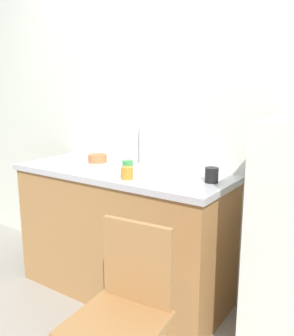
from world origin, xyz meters
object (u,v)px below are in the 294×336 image
object	(u,v)px
terracotta_bowl	(98,158)
cup_orange	(127,173)
chair	(123,313)
cup_black	(212,175)
cup_green	(128,167)

from	to	relation	value
terracotta_bowl	cup_orange	distance (m)	0.60
chair	cup_black	bearing A→B (deg)	82.47
chair	cup_green	size ratio (longest dim) A/B	9.97
chair	terracotta_bowl	xyz separation A→B (m)	(-0.96, 0.91, 0.46)
cup_green	cup_orange	size ratio (longest dim) A/B	1.17
chair	cup_orange	bearing A→B (deg)	120.58
cup_green	cup_black	size ratio (longest dim) A/B	0.98
chair	cup_orange	world-z (taller)	cup_orange
terracotta_bowl	cup_green	xyz separation A→B (m)	(0.43, -0.18, 0.02)
chair	cup_black	distance (m)	0.96
terracotta_bowl	chair	bearing A→B (deg)	-43.47
chair	cup_green	bearing A→B (deg)	120.52
chair	cup_black	world-z (taller)	cup_black
cup_green	chair	bearing A→B (deg)	-54.16
terracotta_bowl	cup_black	distance (m)	0.99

